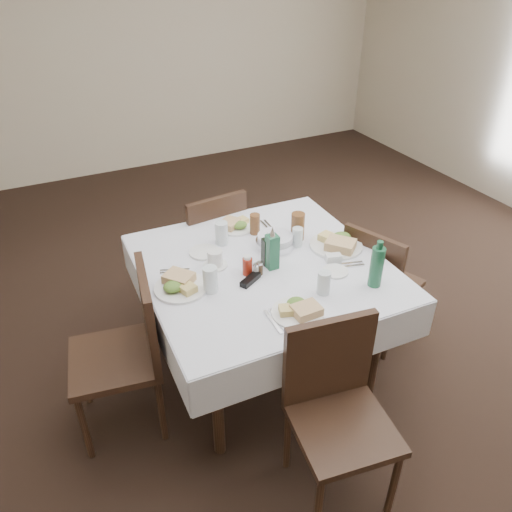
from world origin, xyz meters
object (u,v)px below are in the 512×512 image
Objects in this scene: water_e at (297,237)px; oil_cruet_green at (272,250)px; oil_cruet_dark at (267,251)px; bread_basket at (275,241)px; water_w at (210,279)px; green_bottle at (377,266)px; chair_east at (377,280)px; water_n at (222,233)px; chair_south at (336,401)px; water_s at (324,283)px; ketchup_bottle at (247,266)px; chair_west at (130,344)px; dining_table at (264,277)px; coffee_mug at (215,259)px; chair_north at (211,243)px.

oil_cruet_green is at bearing -149.97° from water_e.
bread_basket is at bearing 48.11° from oil_cruet_dark.
green_bottle reaches higher than water_w.
water_w is (-1.10, 0.00, 0.34)m from chair_east.
water_n is 0.92m from green_bottle.
water_s is at bearing 66.14° from chair_south.
chair_east is at bearing -3.45° from ketchup_bottle.
chair_south is 6.57× the size of water_n.
oil_cruet_green is at bearing 136.69° from green_bottle.
bread_basket is 0.33m from ketchup_bottle.
water_w is at bearing -5.85° from chair_west.
dining_table is 0.39m from water_w.
oil_cruet_dark is (-0.13, -0.14, 0.05)m from bread_basket.
dining_table is 0.78m from chair_east.
ketchup_bottle is 0.67m from green_bottle.
water_e is (1.06, 0.14, 0.28)m from chair_west.
chair_west is at bearing -151.65° from water_n.
chair_east is 1.01m from water_n.
chair_south is 0.98m from coffee_mug.
chair_south is at bearing -93.21° from dining_table.
bread_basket is 1.98× the size of ketchup_bottle.
chair_south is 4.48× the size of oil_cruet_dark.
chair_east is (0.77, -0.83, -0.02)m from chair_north.
chair_east is 0.71m from bread_basket.
water_n is 0.73m from water_s.
coffee_mug is (0.11, 0.20, -0.03)m from water_w.
green_bottle is at bearing 39.49° from chair_south.
chair_east is 6.18× the size of water_n.
chair_north is at bearing 99.28° from water_s.
chair_east reaches higher than dining_table.
bread_basket is (0.15, 0.14, 0.12)m from dining_table.
green_bottle is at bearing -17.03° from chair_west.
water_w is (-0.50, 0.27, 0.01)m from water_s.
oil_cruet_green is at bearing -77.35° from oil_cruet_dark.
water_w is 0.53× the size of green_bottle.
oil_cruet_green is at bearing -86.05° from chair_north.
water_n is 0.34m from oil_cruet_dark.
coffee_mug is at bearing 61.69° from water_w.
oil_cruet_dark reaches higher than water_w.
water_e is 0.28m from oil_cruet_green.
chair_north is at bearing 45.99° from chair_west.
chair_south is 1.06× the size of chair_east.
water_w is at bearing -165.05° from dining_table.
chair_west reaches higher than coffee_mug.
coffee_mug is (0.54, 0.16, 0.27)m from chair_west.
bread_basket is at bearing 25.45° from water_w.
chair_south is 7.90× the size of ketchup_bottle.
water_n reaches higher than coffee_mug.
ketchup_bottle reaches higher than coffee_mug.
oil_cruet_dark is at bearing -131.89° from bread_basket.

